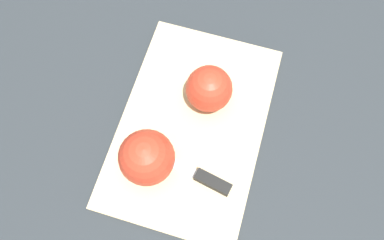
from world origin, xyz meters
name	(u,v)px	position (x,y,z in m)	size (l,w,h in m)	color
ground_plane	(192,127)	(0.00, 0.00, 0.00)	(4.00, 4.00, 0.00)	#282D33
cutting_board	(192,126)	(0.00, 0.00, 0.01)	(0.40, 0.30, 0.02)	#D1B789
apple_half_left	(209,89)	(-0.05, 0.02, 0.05)	(0.08, 0.08, 0.08)	red
apple_half_right	(147,157)	(0.07, -0.06, 0.06)	(0.09, 0.09, 0.09)	red
knife	(207,179)	(0.09, 0.03, 0.02)	(0.07, 0.13, 0.02)	silver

